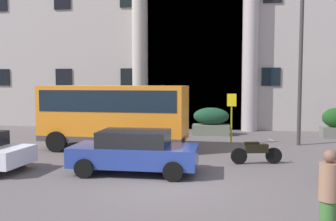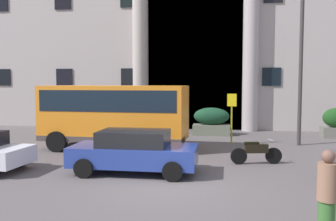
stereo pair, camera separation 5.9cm
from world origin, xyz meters
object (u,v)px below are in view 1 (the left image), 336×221
object	(u,v)px
scooter_by_planter	(149,149)
lamppost_plaza_centre	(301,54)
parked_estate_mid	(134,151)
orange_minibus	(115,111)
hedge_planter_entrance_left	(336,123)
hedge_planter_far_east	(211,122)
bus_stop_sign	(232,113)
hedge_planter_west	(133,121)
pedestrian_child_trailing	(329,199)
motorcycle_far_end	(255,152)

from	to	relation	value
scooter_by_planter	lamppost_plaza_centre	world-z (taller)	lamppost_plaza_centre
parked_estate_mid	lamppost_plaza_centre	xyz separation A→B (m)	(6.47, 6.52, 3.62)
lamppost_plaza_centre	orange_minibus	bearing A→B (deg)	-165.11
hedge_planter_entrance_left	hedge_planter_far_east	world-z (taller)	hedge_planter_entrance_left
bus_stop_sign	hedge_planter_entrance_left	xyz separation A→B (m)	(5.66, 3.21, -0.75)
orange_minibus	hedge_planter_entrance_left	xyz separation A→B (m)	(10.88, 5.11, -0.92)
hedge_planter_west	pedestrian_child_trailing	xyz separation A→B (m)	(7.15, -14.29, 0.18)
hedge_planter_far_east	motorcycle_far_end	size ratio (longest dim) A/B	1.11
hedge_planter_far_east	bus_stop_sign	bearing A→B (deg)	-71.17
hedge_planter_entrance_left	hedge_planter_far_east	size ratio (longest dim) A/B	0.77
bus_stop_sign	parked_estate_mid	xyz separation A→B (m)	(-3.29, -6.18, -0.80)
motorcycle_far_end	hedge_planter_entrance_left	bearing A→B (deg)	44.47
hedge_planter_west	pedestrian_child_trailing	size ratio (longest dim) A/B	1.01
hedge_planter_entrance_left	parked_estate_mid	size ratio (longest dim) A/B	0.39
hedge_planter_entrance_left	hedge_planter_west	bearing A→B (deg)	-179.50
orange_minibus	hedge_planter_west	size ratio (longest dim) A/B	3.50
hedge_planter_west	hedge_planter_far_east	bearing A→B (deg)	0.83
parked_estate_mid	bus_stop_sign	bearing A→B (deg)	61.89
parked_estate_mid	motorcycle_far_end	xyz separation A→B (m)	(4.09, 1.99, -0.28)
bus_stop_sign	hedge_planter_west	bearing A→B (deg)	151.07
orange_minibus	bus_stop_sign	distance (m)	5.56
bus_stop_sign	lamppost_plaza_centre	xyz separation A→B (m)	(3.19, 0.33, 2.83)
hedge_planter_west	bus_stop_sign	bearing A→B (deg)	-28.93
hedge_planter_west	pedestrian_child_trailing	bearing A→B (deg)	-63.41
hedge_planter_west	scooter_by_planter	distance (m)	7.70
hedge_planter_far_east	parked_estate_mid	world-z (taller)	hedge_planter_far_east
scooter_by_planter	motorcycle_far_end	world-z (taller)	same
bus_stop_sign	hedge_planter_west	distance (m)	6.47
bus_stop_sign	hedge_planter_far_east	size ratio (longest dim) A/B	1.17
parked_estate_mid	orange_minibus	bearing A→B (deg)	114.18
bus_stop_sign	hedge_planter_far_east	xyz separation A→B (m)	(-1.08, 3.17, -0.77)
scooter_by_planter	lamppost_plaza_centre	bearing A→B (deg)	29.93
orange_minibus	hedge_planter_far_east	world-z (taller)	orange_minibus
bus_stop_sign	hedge_planter_entrance_left	bearing A→B (deg)	29.52
hedge_planter_far_east	parked_estate_mid	distance (m)	9.61
bus_stop_sign	lamppost_plaza_centre	world-z (taller)	lamppost_plaza_centre
hedge_planter_west	scooter_by_planter	world-z (taller)	hedge_planter_west
orange_minibus	hedge_planter_west	distance (m)	5.11
motorcycle_far_end	scooter_by_planter	bearing A→B (deg)	167.75
orange_minibus	pedestrian_child_trailing	distance (m)	11.50
bus_stop_sign	pedestrian_child_trailing	xyz separation A→B (m)	(1.53, -11.18, -0.60)
scooter_by_planter	pedestrian_child_trailing	world-z (taller)	pedestrian_child_trailing
parked_estate_mid	lamppost_plaza_centre	distance (m)	9.87
hedge_planter_far_east	lamppost_plaza_centre	world-z (taller)	lamppost_plaza_centre
hedge_planter_entrance_left	lamppost_plaza_centre	distance (m)	5.21
hedge_planter_entrance_left	parked_estate_mid	world-z (taller)	hedge_planter_entrance_left
scooter_by_planter	pedestrian_child_trailing	xyz separation A→B (m)	(4.73, -6.99, 0.47)
hedge_planter_entrance_left	motorcycle_far_end	size ratio (longest dim) A/B	0.85
parked_estate_mid	scooter_by_planter	bearing A→B (deg)	87.30
hedge_planter_far_east	hedge_planter_west	bearing A→B (deg)	-179.17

